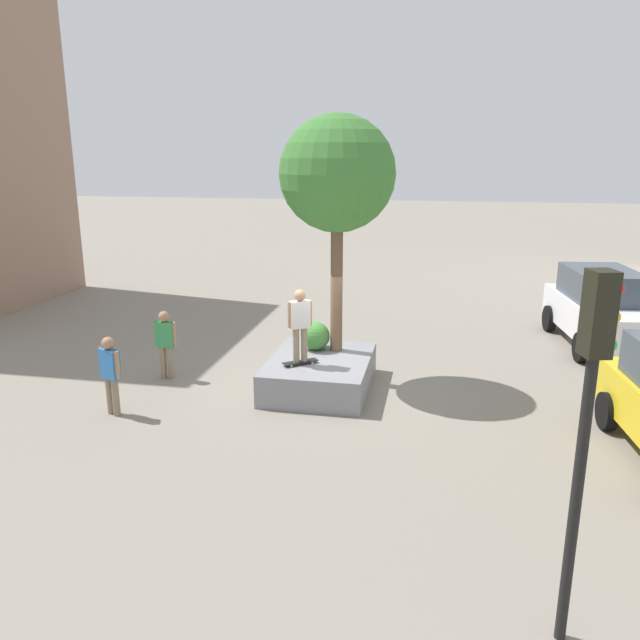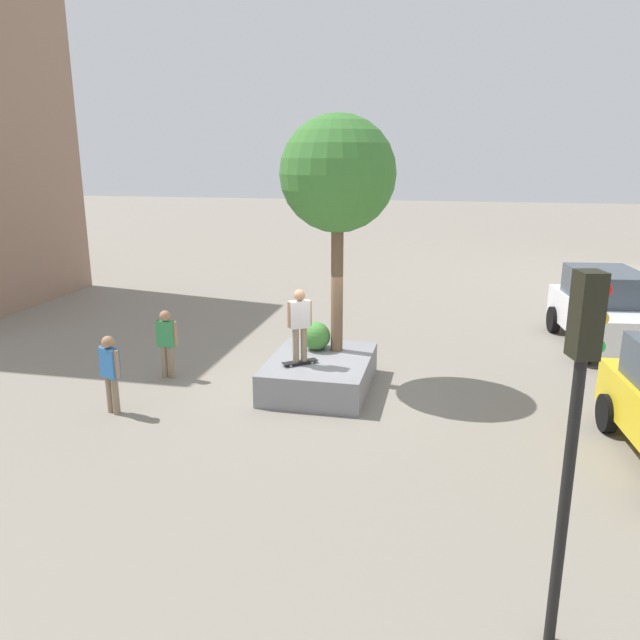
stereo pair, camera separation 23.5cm
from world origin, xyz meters
name	(u,v)px [view 2 (the right image)]	position (x,y,z in m)	size (l,w,h in m)	color
ground_plane	(315,389)	(0.00, 0.00, 0.00)	(120.00, 120.00, 0.00)	gray
planter_ledge	(320,373)	(-0.09, 0.11, 0.36)	(2.96, 2.25, 0.72)	gray
plaza_tree	(338,175)	(-0.74, 0.37, 4.76)	(2.58, 2.58, 5.37)	brown
boxwood_shrub	(319,337)	(-0.84, -0.08, 0.99)	(0.55, 0.55, 0.55)	#4C8C3D
hedge_clump	(316,336)	(-0.70, -0.12, 1.05)	(0.67, 0.67, 0.67)	#3D7A33
skateboard	(300,362)	(0.42, -0.23, 0.77)	(0.66, 0.76, 0.07)	black
skateboarder	(300,320)	(0.42, -0.23, 1.72)	(0.38, 0.49, 1.62)	#847056
police_car	(605,309)	(-4.83, 7.13, 1.08)	(4.77, 2.57, 2.13)	white
traffic_light_corner	(578,401)	(6.86, 4.22, 2.85)	(0.33, 0.37, 4.16)	black
passerby_with_bag	(166,339)	(0.00, -3.61, 0.96)	(0.26, 0.56, 1.66)	#847056
bystander_watching	(110,369)	(2.21, -3.78, 0.96)	(0.36, 0.53, 1.67)	#847056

